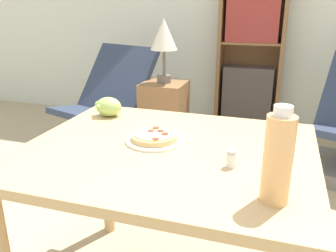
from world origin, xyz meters
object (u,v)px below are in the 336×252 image
(lounge_chair_near, at_px, (105,119))
(side_table, at_px, (164,120))
(grape_bunch, at_px, (108,107))
(salt_shaker, at_px, (231,159))
(drink_bottle, at_px, (278,158))
(pizza_on_plate, at_px, (154,138))
(bookshelf, at_px, (251,51))
(table_lamp, at_px, (164,37))

(lounge_chair_near, relative_size, side_table, 1.46)
(grape_bunch, relative_size, salt_shaker, 2.25)
(salt_shaker, height_order, side_table, salt_shaker)
(drink_bottle, height_order, lounge_chair_near, drink_bottle)
(grape_bunch, bearing_deg, pizza_on_plate, -37.20)
(drink_bottle, relative_size, bookshelf, 0.16)
(salt_shaker, distance_m, table_lamp, 1.76)
(grape_bunch, height_order, table_lamp, table_lamp)
(salt_shaker, relative_size, side_table, 0.09)
(drink_bottle, relative_size, salt_shaker, 4.60)
(salt_shaker, xyz_separation_m, table_lamp, (-0.76, 1.57, 0.23))
(grape_bunch, xyz_separation_m, lounge_chair_near, (-0.64, 1.15, -0.48))
(pizza_on_plate, relative_size, lounge_chair_near, 0.24)
(drink_bottle, relative_size, lounge_chair_near, 0.29)
(drink_bottle, bearing_deg, bookshelf, 96.84)
(pizza_on_plate, bearing_deg, side_table, 107.04)
(bookshelf, bearing_deg, salt_shaker, -85.96)
(pizza_on_plate, xyz_separation_m, grape_bunch, (-0.32, 0.24, 0.03))
(pizza_on_plate, height_order, table_lamp, table_lamp)
(salt_shaker, bearing_deg, grape_bunch, 149.02)
(grape_bunch, xyz_separation_m, table_lamp, (-0.12, 1.19, 0.21))
(pizza_on_plate, height_order, grape_bunch, grape_bunch)
(pizza_on_plate, bearing_deg, bookshelf, 86.49)
(bookshelf, xyz_separation_m, table_lamp, (-0.58, -0.89, 0.19))
(pizza_on_plate, xyz_separation_m, drink_bottle, (0.46, -0.31, 0.11))
(grape_bunch, distance_m, drink_bottle, 0.96)
(side_table, bearing_deg, table_lamp, 0.00)
(salt_shaker, bearing_deg, pizza_on_plate, 156.22)
(grape_bunch, xyz_separation_m, drink_bottle, (0.78, -0.55, 0.08))
(salt_shaker, relative_size, lounge_chair_near, 0.06)
(lounge_chair_near, bearing_deg, pizza_on_plate, -37.26)
(grape_bunch, bearing_deg, lounge_chair_near, 119.14)
(table_lamp, bearing_deg, drink_bottle, -62.77)
(drink_bottle, xyz_separation_m, lounge_chair_near, (-1.42, 1.70, -0.57))
(lounge_chair_near, xyz_separation_m, bookshelf, (1.10, 0.93, 0.51))
(salt_shaker, height_order, lounge_chair_near, lounge_chair_near)
(pizza_on_plate, xyz_separation_m, table_lamp, (-0.44, 1.44, 0.24))
(pizza_on_plate, distance_m, lounge_chair_near, 1.75)
(salt_shaker, height_order, bookshelf, bookshelf)
(pizza_on_plate, xyz_separation_m, lounge_chair_near, (-0.96, 1.39, -0.45))
(drink_bottle, distance_m, salt_shaker, 0.24)
(pizza_on_plate, height_order, lounge_chair_near, lounge_chair_near)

